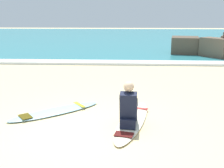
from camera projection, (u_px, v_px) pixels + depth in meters
name	position (u px, v px, depth m)	size (l,w,h in m)	color
ground_plane	(82.00, 132.00, 5.54)	(80.00, 80.00, 0.00)	beige
sea	(117.00, 38.00, 26.28)	(80.00, 28.00, 0.10)	teal
breaking_foam	(107.00, 63.00, 13.04)	(80.00, 0.90, 0.11)	white
surfboard_main	(132.00, 120.00, 6.07)	(1.08, 2.64, 0.08)	#EFE5C6
surfer_seated	(129.00, 108.00, 5.64)	(0.40, 0.72, 0.95)	black
surfboard_spare_near	(56.00, 111.00, 6.64)	(2.15, 1.87, 0.08)	#9ED1E5
rock_outcrop_distant	(216.00, 46.00, 14.78)	(4.37, 3.50, 1.41)	brown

